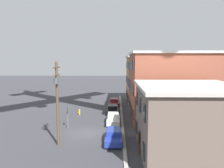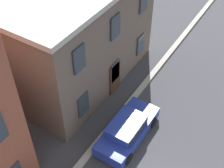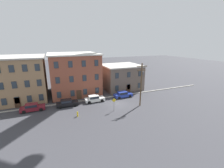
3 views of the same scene
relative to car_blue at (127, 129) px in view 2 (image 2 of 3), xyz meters
The scene contains 3 objects.
kerb_strip 3.20m from the car_blue, 158.33° to the left, with size 56.00×0.36×0.16m, color #9E998E.
apartment_far 8.24m from the car_blue, 68.06° to the left, with size 10.50×9.68×6.78m.
car_blue is the anchor object (origin of this frame).
Camera 2 is at (-6.64, -1.67, 14.34)m, focal length 50.00 mm.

